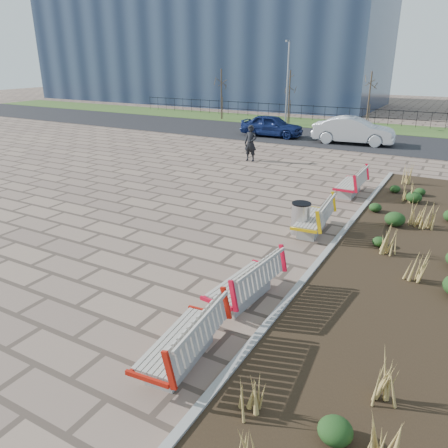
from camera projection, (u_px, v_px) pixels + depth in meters
The scene contains 19 objects.
ground at pixel (103, 290), 10.01m from camera, with size 120.00×120.00×0.00m, color #786353.
planting_bed at pixel (423, 263), 11.19m from camera, with size 4.50×18.00×0.10m, color black.
planting_curb at pixel (334, 244), 12.25m from camera, with size 0.16×18.00×0.15m, color gray.
grass_verge_far at pixel (370, 127), 32.76m from camera, with size 80.00×5.00×0.04m, color #33511E.
road at pixel (349, 140), 27.88m from camera, with size 80.00×7.00×0.02m, color black.
bench_a at pixel (180, 338), 7.48m from camera, with size 0.90×2.10×1.00m, color #B0170B, non-canonical shape.
bench_b at pixel (244, 279), 9.43m from camera, with size 0.90×2.10×1.00m, color red, non-canonical shape.
bench_c at pixel (313, 216), 13.15m from camera, with size 0.90×2.10×1.00m, color #CFA10A, non-canonical shape.
bench_d at pixel (350, 182), 16.76m from camera, with size 0.90×2.10×1.00m, color red, non-canonical shape.
litter_bin at pixel (301, 219), 13.02m from camera, with size 0.55×0.55×0.96m, color #B2B2B7.
pedestrian at pixel (251, 143), 22.03m from camera, with size 0.66×0.43×1.81m, color black.
car_blue at pixel (272, 126), 28.82m from camera, with size 1.65×4.11×1.40m, color #121E4F.
car_silver at pixel (354, 130), 26.38m from camera, with size 1.68×4.81×1.58m, color #B1B5B9.
tree_a at pixel (221, 94), 36.31m from camera, with size 1.40×1.40×4.00m, color #4C3D2D, non-canonical shape.
tree_b at pixel (289, 98), 33.56m from camera, with size 1.40×1.40×4.00m, color #4C3D2D, non-canonical shape.
tree_c at pixel (369, 101), 30.81m from camera, with size 1.40×1.40×4.00m, color #4C3D2D, non-canonical shape.
lamp_west at pixel (287, 84), 32.80m from camera, with size 0.24×0.60×6.00m, color gray, non-canonical shape.
railing_fence at pixel (375, 117), 33.75m from camera, with size 44.00×0.10×1.20m, color black, non-canonical shape.
building_glass at pixel (204, 33), 49.91m from camera, with size 40.00×14.00×15.00m, color #192338.
Camera 1 is at (6.74, -6.29, 5.01)m, focal length 35.00 mm.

